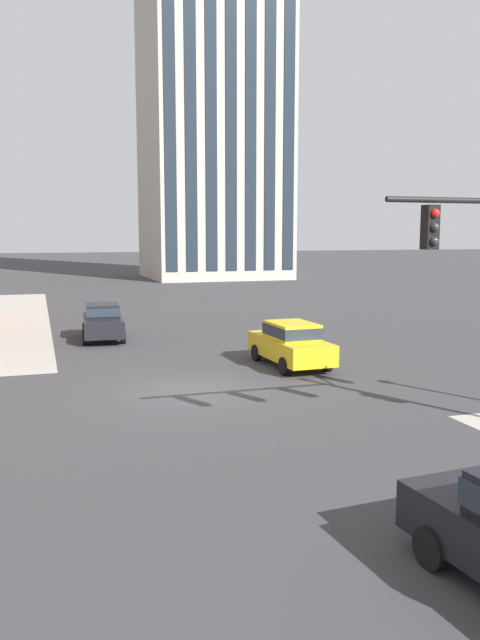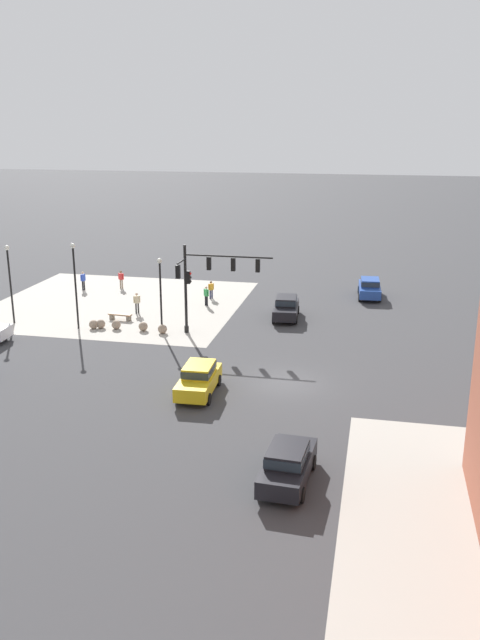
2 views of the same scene
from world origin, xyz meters
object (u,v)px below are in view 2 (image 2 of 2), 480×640
at_px(pedestrian_walking_east, 206,295).
at_px(street_lamp_mid_sidewalk, 75,277).
at_px(bollard_sphere_curb_b, 143,326).
at_px(street_lamp_corner_far, 10,275).
at_px(car_main_northbound_far, 286,307).
at_px(pedestrian_at_curb, 211,289).
at_px(bollard_sphere_curb_a, 162,329).
at_px(traffic_signal_main, 204,277).
at_px(car_main_southbound_near, 288,463).
at_px(bench_near_signal, 120,316).
at_px(bollard_sphere_curb_d, 101,324).
at_px(pedestrian_with_bag, 121,278).
at_px(bollard_sphere_curb_e, 94,324).
at_px(pedestrian_near_bench, 83,280).
at_px(car_main_southbound_far, 370,287).
at_px(street_lamp_corner_near, 160,286).
at_px(pedestrian_by_lamp, 137,302).
at_px(car_cross_westbound, 199,378).
at_px(bollard_sphere_curb_c, 116,325).

xyz_separation_m(pedestrian_walking_east, street_lamp_mid_sidewalk, (7.52, 7.99, 2.93)).
distance_m(bollard_sphere_curb_b, street_lamp_corner_far, 10.67).
height_order(bollard_sphere_curb_b, street_lamp_mid_sidewalk, street_lamp_mid_sidewalk).
distance_m(street_lamp_corner_far, car_main_northbound_far, 20.65).
bearing_deg(pedestrian_walking_east, pedestrian_at_curb, -85.73).
relative_size(bollard_sphere_curb_a, car_main_northbound_far, 0.15).
height_order(traffic_signal_main, car_main_southbound_near, traffic_signal_main).
bearing_deg(car_main_southbound_near, bench_near_signal, -53.16).
relative_size(bollard_sphere_curb_d, pedestrian_with_bag, 0.40).
relative_size(bollard_sphere_curb_e, pedestrian_near_bench, 0.39).
xyz_separation_m(car_main_northbound_far, car_main_southbound_far, (-6.09, -7.64, 0.00)).
bearing_deg(bollard_sphere_curb_e, pedestrian_walking_east, -129.38).
relative_size(pedestrian_with_bag, street_lamp_corner_near, 0.31).
bearing_deg(bollard_sphere_curb_d, street_lamp_corner_far, 0.44).
xyz_separation_m(pedestrian_near_bench, pedestrian_by_lamp, (-7.33, 6.14, -0.02)).
xyz_separation_m(bollard_sphere_curb_a, bollard_sphere_curb_b, (1.56, -0.31, 0.00)).
xyz_separation_m(pedestrian_at_curb, street_lamp_corner_far, (12.69, 9.89, 2.76)).
height_order(pedestrian_at_curb, pedestrian_with_bag, pedestrian_with_bag).
relative_size(pedestrian_at_curb, car_main_southbound_near, 0.34).
bearing_deg(pedestrian_by_lamp, pedestrian_near_bench, -39.96).
distance_m(bollard_sphere_curb_e, bench_near_signal, 2.71).
xyz_separation_m(bollard_sphere_curb_e, pedestrian_walking_east, (-6.42, -7.82, 0.60)).
bearing_deg(car_main_northbound_far, pedestrian_walking_east, -18.12).
bearing_deg(pedestrian_near_bench, pedestrian_at_curb, 177.32).
xyz_separation_m(traffic_signal_main, pedestrian_walking_east, (1.85, -7.45, -3.23)).
bearing_deg(bollard_sphere_curb_e, street_lamp_corner_near, -177.00).
distance_m(bollard_sphere_curb_b, car_main_northbound_far, 10.98).
bearing_deg(bench_near_signal, car_main_southbound_far, -149.69).
bearing_deg(traffic_signal_main, pedestrian_with_bag, -46.83).
bearing_deg(bollard_sphere_curb_e, bollard_sphere_curb_d, -154.30).
bearing_deg(bollard_sphere_curb_e, bench_near_signal, -113.11).
distance_m(pedestrian_near_bench, street_lamp_corner_far, 10.81).
bearing_deg(car_cross_westbound, street_lamp_corner_near, -61.66).
bearing_deg(car_main_northbound_far, street_lamp_corner_near, 32.91).
xyz_separation_m(car_main_northbound_far, car_cross_westbound, (2.62, 15.62, 0.00)).
height_order(bollard_sphere_curb_a, bollard_sphere_curb_d, same).
relative_size(bollard_sphere_curb_d, pedestrian_walking_east, 0.40).
bearing_deg(pedestrian_by_lamp, pedestrian_walking_east, -144.70).
xyz_separation_m(pedestrian_at_curb, car_cross_westbound, (-4.42, 20.11, 0.05)).
relative_size(street_lamp_corner_near, car_cross_westbound, 1.20).
height_order(street_lamp_corner_near, car_main_southbound_near, street_lamp_corner_near).
height_order(pedestrian_with_bag, car_main_northbound_far, car_main_northbound_far).
distance_m(pedestrian_near_bench, street_lamp_mid_sidewalk, 12.05).
relative_size(street_lamp_mid_sidewalk, car_cross_westbound, 1.40).
bearing_deg(car_main_northbound_far, bollard_sphere_curb_e, 22.72).
distance_m(bollard_sphere_curb_d, bench_near_signal, 2.35).
xyz_separation_m(bollard_sphere_curb_a, bollard_sphere_curb_c, (3.62, -0.32, 0.00)).
relative_size(bollard_sphere_curb_b, bollard_sphere_curb_c, 1.00).
height_order(bollard_sphere_curb_e, pedestrian_at_curb, pedestrian_at_curb).
xyz_separation_m(bollard_sphere_curb_e, pedestrian_near_bench, (5.64, -10.62, 0.65)).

